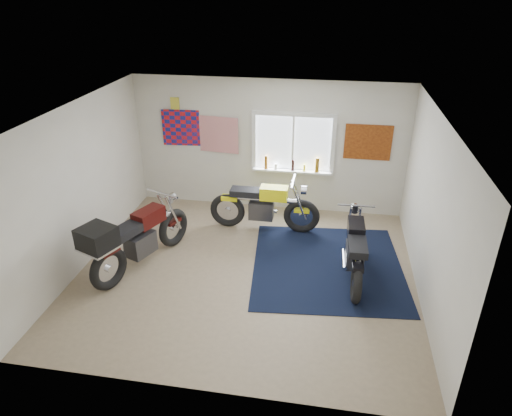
% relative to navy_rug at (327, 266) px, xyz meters
% --- Properties ---
extents(ground, '(5.50, 5.50, 0.00)m').
position_rel_navy_rug_xyz_m(ground, '(-1.34, -0.40, -0.01)').
color(ground, '#9E896B').
rests_on(ground, ground).
extents(room_shell, '(5.50, 5.50, 5.50)m').
position_rel_navy_rug_xyz_m(room_shell, '(-1.34, -0.40, 1.63)').
color(room_shell, white).
rests_on(room_shell, ground).
extents(navy_rug, '(2.73, 2.82, 0.01)m').
position_rel_navy_rug_xyz_m(navy_rug, '(0.00, 0.00, 0.00)').
color(navy_rug, black).
rests_on(navy_rug, ground).
extents(window_assembly, '(1.66, 0.17, 1.26)m').
position_rel_navy_rug_xyz_m(window_assembly, '(-0.84, 2.06, 1.36)').
color(window_assembly, white).
rests_on(window_assembly, room_shell).
extents(oil_bottles, '(1.12, 0.09, 0.30)m').
position_rel_navy_rug_xyz_m(oil_bottles, '(-0.75, 2.00, 1.02)').
color(oil_bottles, brown).
rests_on(oil_bottles, window_assembly).
extents(flag_display, '(1.60, 0.10, 1.17)m').
position_rel_navy_rug_xyz_m(flag_display, '(-3.24, 2.08, 2.14)').
color(flag_display, red).
rests_on(flag_display, room_shell).
extents(triumph_poster, '(0.90, 0.03, 0.70)m').
position_rel_navy_rug_xyz_m(triumph_poster, '(0.61, 2.08, 1.54)').
color(triumph_poster, '#A54C14').
rests_on(triumph_poster, room_shell).
extents(yellow_triumph, '(2.14, 0.64, 1.08)m').
position_rel_navy_rug_xyz_m(yellow_triumph, '(-1.27, 1.10, 0.47)').
color(yellow_triumph, black).
rests_on(yellow_triumph, ground).
extents(black_chrome_bike, '(0.62, 2.02, 1.04)m').
position_rel_navy_rug_xyz_m(black_chrome_bike, '(0.41, -0.17, 0.45)').
color(black_chrome_bike, black).
rests_on(black_chrome_bike, navy_rug).
extents(maroon_tourer, '(1.17, 2.18, 1.14)m').
position_rel_navy_rug_xyz_m(maroon_tourer, '(-3.16, -0.63, 0.59)').
color(maroon_tourer, black).
rests_on(maroon_tourer, ground).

